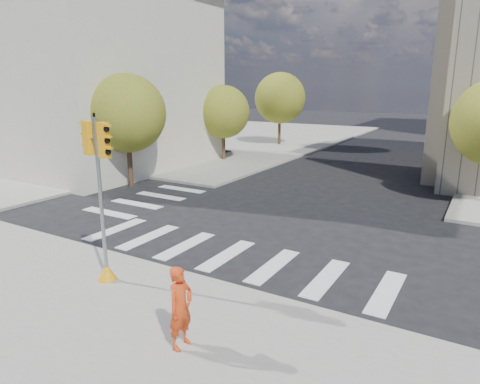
% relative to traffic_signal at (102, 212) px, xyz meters
% --- Properties ---
extents(ground, '(160.00, 160.00, 0.00)m').
position_rel_traffic_signal_xyz_m(ground, '(1.98, 5.67, -2.24)').
color(ground, black).
rests_on(ground, ground).
extents(sidewalk_far_left, '(28.00, 40.00, 0.15)m').
position_rel_traffic_signal_xyz_m(sidewalk_far_left, '(-18.02, 31.67, -2.16)').
color(sidewalk_far_left, gray).
rests_on(sidewalk_far_left, ground).
extents(classical_building, '(19.00, 15.00, 12.70)m').
position_rel_traffic_signal_xyz_m(classical_building, '(-18.02, 13.67, 4.21)').
color(classical_building, beige).
rests_on(classical_building, ground).
extents(tree_lw_near, '(4.40, 4.40, 6.41)m').
position_rel_traffic_signal_xyz_m(tree_lw_near, '(-8.52, 9.67, 1.97)').
color(tree_lw_near, '#382616').
rests_on(tree_lw_near, ground).
extents(tree_lw_mid, '(4.00, 4.00, 5.77)m').
position_rel_traffic_signal_xyz_m(tree_lw_mid, '(-8.52, 19.67, 1.53)').
color(tree_lw_mid, '#382616').
rests_on(tree_lw_mid, ground).
extents(tree_lw_far, '(4.80, 4.80, 6.95)m').
position_rel_traffic_signal_xyz_m(tree_lw_far, '(-8.52, 29.67, 2.30)').
color(tree_lw_far, '#382616').
rests_on(tree_lw_far, ground).
extents(traffic_signal, '(1.08, 0.56, 4.89)m').
position_rel_traffic_signal_xyz_m(traffic_signal, '(0.00, 0.00, 0.00)').
color(traffic_signal, orange).
rests_on(traffic_signal, sidewalk_near).
extents(photographer, '(0.47, 0.70, 1.88)m').
position_rel_traffic_signal_xyz_m(photographer, '(3.99, -1.52, -1.15)').
color(photographer, red).
rests_on(photographer, sidewalk_near).
extents(planter_wall, '(5.80, 2.35, 0.50)m').
position_rel_traffic_signal_xyz_m(planter_wall, '(-13.02, 7.99, -1.84)').
color(planter_wall, white).
rests_on(planter_wall, sidewalk_left_near).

